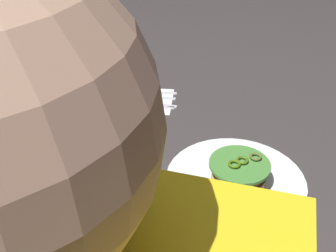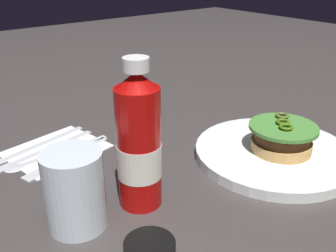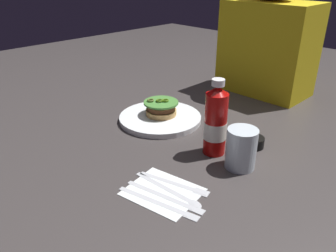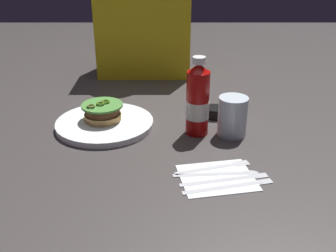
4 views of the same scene
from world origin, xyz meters
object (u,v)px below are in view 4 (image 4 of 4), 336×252
at_px(dinner_plate, 103,124).
at_px(steak_knife, 233,184).
at_px(napkin, 216,177).
at_px(diner_person, 142,13).
at_px(condiment_cup, 213,112).
at_px(water_glass, 231,116).
at_px(spoon_utensil, 227,172).
at_px(burger_sandwich, 101,112).
at_px(butter_knife, 229,178).
at_px(fork_utensil, 218,165).
at_px(ketchup_bottle, 196,101).

relative_size(dinner_plate, steak_knife, 1.35).
distance_m(dinner_plate, napkin, 0.39).
height_order(napkin, diner_person, diner_person).
xyz_separation_m(condiment_cup, napkin, (-0.03, -0.33, -0.01)).
xyz_separation_m(water_glass, spoon_utensil, (-0.03, -0.20, -0.05)).
xyz_separation_m(condiment_cup, spoon_utensil, (-0.00, -0.31, -0.01)).
distance_m(burger_sandwich, spoon_utensil, 0.41).
height_order(condiment_cup, spoon_utensil, condiment_cup).
bearing_deg(napkin, dinner_plate, 137.28).
relative_size(butter_knife, fork_utensil, 1.12).
distance_m(napkin, butter_knife, 0.03).
height_order(condiment_cup, diner_person, diner_person).
distance_m(water_glass, spoon_utensil, 0.21).
height_order(burger_sandwich, spoon_utensil, burger_sandwich).
bearing_deg(diner_person, burger_sandwich, -100.66).
distance_m(dinner_plate, steak_knife, 0.43).
bearing_deg(burger_sandwich, fork_utensil, -37.10).
relative_size(dinner_plate, napkin, 1.69).
relative_size(burger_sandwich, steak_knife, 0.57).
height_order(dinner_plate, condiment_cup, condiment_cup).
bearing_deg(steak_knife, burger_sandwich, 136.59).
relative_size(dinner_plate, spoon_utensil, 1.39).
bearing_deg(ketchup_bottle, dinner_plate, 171.47).
height_order(burger_sandwich, napkin, burger_sandwich).
distance_m(napkin, diner_person, 0.81).
xyz_separation_m(ketchup_bottle, napkin, (0.03, -0.22, -0.09)).
xyz_separation_m(dinner_plate, steak_knife, (0.32, -0.30, -0.00)).
bearing_deg(butter_knife, condiment_cup, 89.67).
bearing_deg(burger_sandwich, condiment_cup, 10.23).
distance_m(burger_sandwich, napkin, 0.40).
xyz_separation_m(steak_knife, fork_utensil, (-0.02, 0.08, 0.00)).
bearing_deg(burger_sandwich, spoon_utensil, -38.98).
distance_m(ketchup_bottle, butter_knife, 0.25).
xyz_separation_m(dinner_plate, spoon_utensil, (0.31, -0.25, -0.00)).
distance_m(burger_sandwich, diner_person, 0.53).
xyz_separation_m(ketchup_bottle, condiment_cup, (0.06, 0.10, -0.08)).
distance_m(butter_knife, spoon_utensil, 0.02).
relative_size(spoon_utensil, fork_utensil, 1.09).
bearing_deg(water_glass, burger_sandwich, 170.67).
height_order(burger_sandwich, fork_utensil, burger_sandwich).
distance_m(dinner_plate, condiment_cup, 0.32).
height_order(condiment_cup, butter_knife, condiment_cup).
height_order(steak_knife, diner_person, diner_person).
bearing_deg(diner_person, condiment_cup, -61.99).
distance_m(condiment_cup, spoon_utensil, 0.31).
xyz_separation_m(dinner_plate, ketchup_bottle, (0.25, -0.04, 0.08)).
relative_size(ketchup_bottle, water_glass, 1.99).
distance_m(water_glass, condiment_cup, 0.13).
relative_size(water_glass, diner_person, 0.20).
height_order(dinner_plate, burger_sandwich, burger_sandwich).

